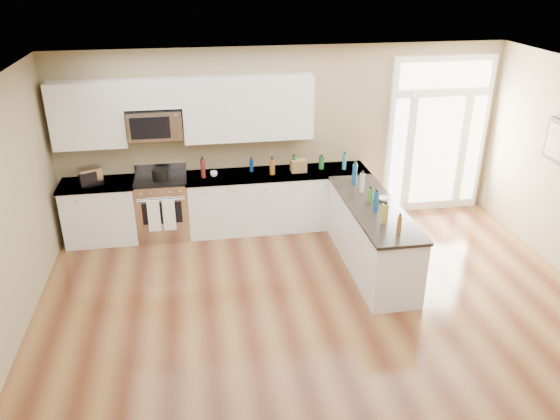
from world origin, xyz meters
name	(u,v)px	position (x,y,z in m)	size (l,w,h in m)	color
ground	(350,383)	(0.00, 0.00, 0.00)	(8.00, 8.00, 0.00)	#4F2816
room_shell	(361,235)	(0.00, 0.00, 1.71)	(8.00, 8.00, 8.00)	#93825D
back_cabinet_left	(101,213)	(-2.87, 3.69, 0.44)	(1.10, 0.66, 0.94)	silver
back_cabinet_right	(278,201)	(-0.16, 3.69, 0.44)	(2.85, 0.66, 0.94)	silver
peninsula_cabinet	(371,238)	(0.93, 2.24, 0.43)	(0.69, 2.32, 0.94)	silver
upper_cabinet_left	(88,115)	(-2.88, 3.83, 1.93)	(1.04, 0.33, 0.95)	silver
upper_cabinet_right	(248,108)	(-0.57, 3.83, 1.93)	(1.94, 0.33, 0.95)	silver
upper_cabinet_short	(152,93)	(-1.95, 3.83, 2.20)	(0.82, 0.33, 0.40)	silver
microwave	(155,124)	(-1.95, 3.80, 1.76)	(0.78, 0.41, 0.42)	silver
entry_door	(437,136)	(2.55, 3.95, 1.30)	(1.70, 0.10, 2.60)	white
wall_art_near	(559,142)	(3.47, 2.20, 1.70)	(0.05, 0.58, 0.58)	black
kitchen_range	(163,207)	(-1.94, 3.69, 0.48)	(0.78, 0.69, 1.08)	silver
stockpot	(160,174)	(-1.93, 3.63, 1.04)	(0.24, 0.24, 0.18)	black
toaster_oven	(90,176)	(-2.94, 3.64, 1.07)	(0.31, 0.24, 0.26)	silver
cardboard_box	(298,166)	(0.17, 3.66, 1.04)	(0.24, 0.17, 0.19)	brown
bowl_left	(96,180)	(-2.89, 3.74, 0.96)	(0.20, 0.20, 0.05)	white
bowl_peninsula	(383,199)	(1.10, 2.37, 0.96)	(0.15, 0.15, 0.05)	white
cup_counter	(214,174)	(-1.14, 3.66, 0.98)	(0.11, 0.11, 0.09)	white
counter_bottles	(325,181)	(0.41, 2.91, 1.07)	(2.32, 2.45, 0.31)	#19591E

